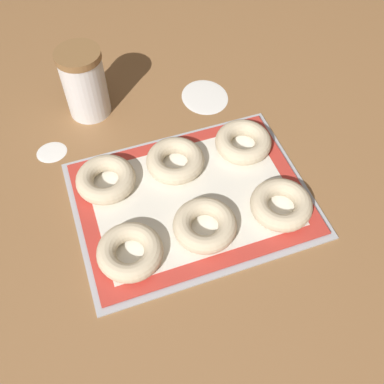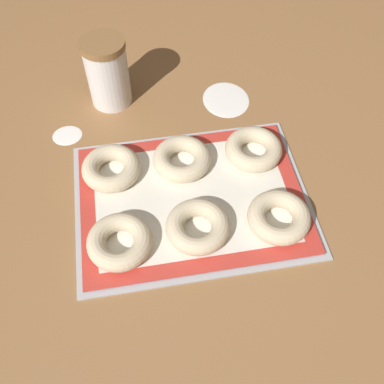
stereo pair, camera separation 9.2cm
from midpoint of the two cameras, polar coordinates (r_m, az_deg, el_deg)
ground_plane at (r=0.95m, az=-3.43°, el=-2.41°), size 2.80×2.80×0.00m
baking_tray at (r=0.96m, az=-2.76°, el=-1.10°), size 0.49×0.38×0.01m
baking_mat at (r=0.95m, az=-2.77°, el=-0.91°), size 0.47×0.35×0.00m
bagel_front_left at (r=0.87m, az=-10.91°, el=-7.68°), size 0.13×0.13×0.04m
bagel_front_center at (r=0.89m, az=-1.32°, el=-4.44°), size 0.13×0.13×0.04m
bagel_front_right at (r=0.92m, az=8.49°, el=-1.80°), size 0.13×0.13×0.04m
bagel_back_left at (r=0.98m, az=-13.55°, el=1.39°), size 0.13×0.13×0.04m
bagel_back_center at (r=0.99m, az=-4.82°, el=3.82°), size 0.13×0.13×0.04m
bagel_back_right at (r=1.02m, az=3.97°, el=6.19°), size 0.13×0.13×0.04m
flour_canister at (r=1.12m, az=-15.89°, el=13.05°), size 0.10×0.10×0.17m
flour_patch_near at (r=1.17m, az=-0.66°, el=11.90°), size 0.12×0.13×0.00m
flour_patch_far at (r=1.10m, az=-19.71°, el=4.66°), size 0.07×0.06×0.00m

